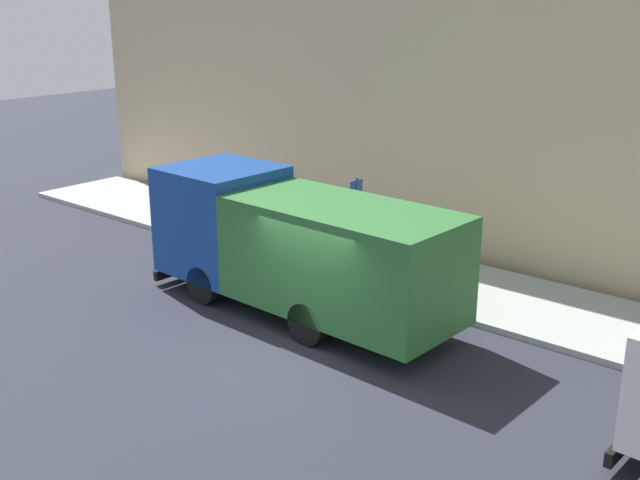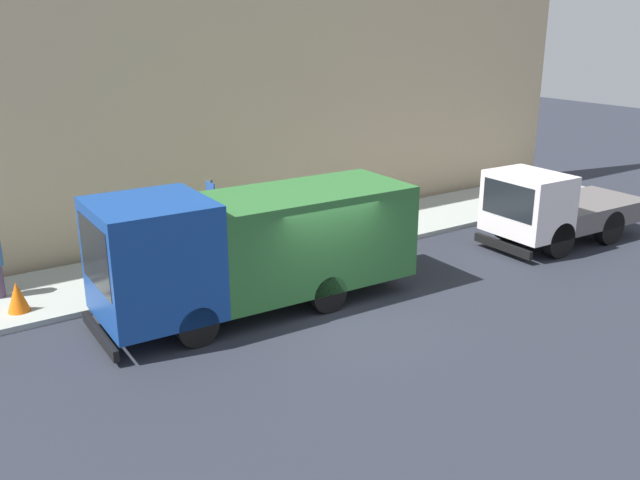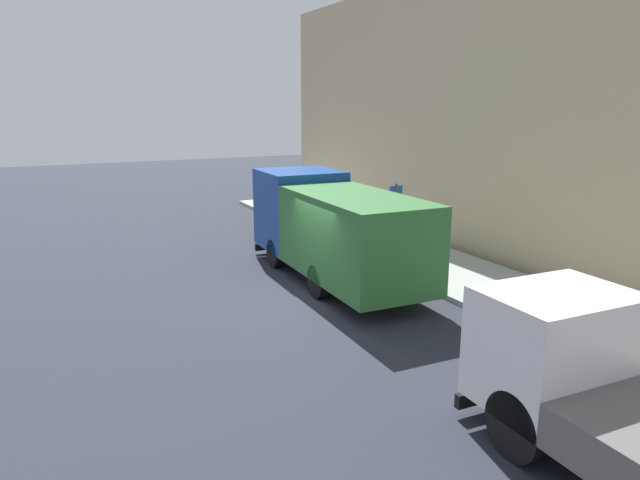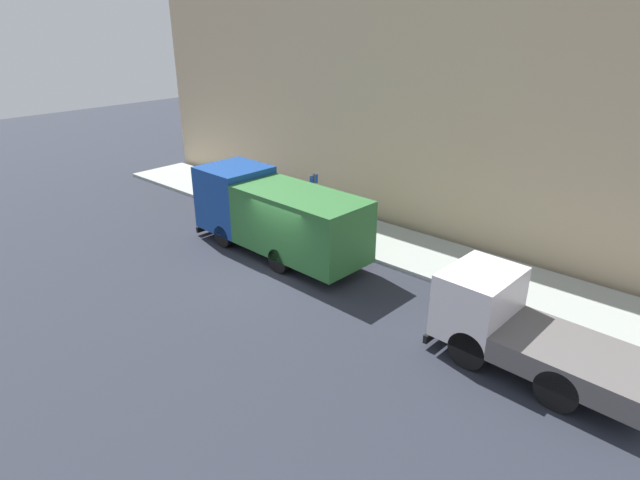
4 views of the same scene
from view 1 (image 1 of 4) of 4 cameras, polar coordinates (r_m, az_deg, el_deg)
name	(u,v)px [view 1 (image 1 of 4)]	position (r m, az deg, el deg)	size (l,w,h in m)	color
ground	(306,346)	(15.72, -1.05, -7.79)	(80.00, 80.00, 0.00)	#272A35
sidewalk	(431,280)	(19.16, 8.14, -2.93)	(3.31, 30.00, 0.14)	#A3AAA4
building_facade	(486,81)	(19.93, 12.10, 11.35)	(0.50, 30.00, 9.38)	#C9AF88
large_utility_truck	(297,244)	(16.79, -1.74, -0.30)	(2.61, 7.59, 2.94)	#154194
pedestrian_walking	(302,224)	(20.00, -1.36, 1.15)	(0.56, 0.56, 1.77)	#23212A
pedestrian_standing	(257,200)	(22.82, -4.66, 2.97)	(0.44, 0.44, 1.61)	#4D3B56
traffic_cone_orange	(234,226)	(22.03, -6.35, 1.07)	(0.50, 0.50, 0.71)	orange
street_sign_post	(356,220)	(18.36, 2.70, 1.47)	(0.44, 0.08, 2.54)	#4C5156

